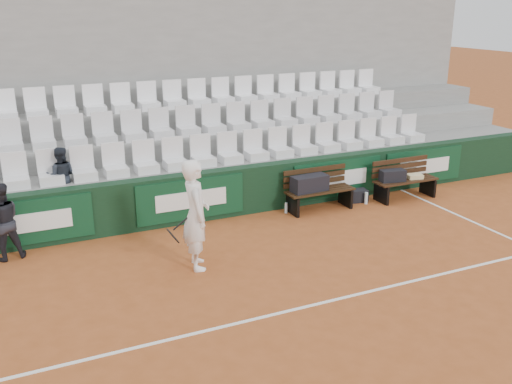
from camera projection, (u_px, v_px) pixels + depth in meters
name	position (u px, v px, depth m)	size (l,w,h in m)	color
ground	(290.00, 311.00, 8.18)	(80.00, 80.00, 0.00)	#A25024
court_baseline	(290.00, 311.00, 8.18)	(18.00, 0.06, 0.01)	white
back_barrier	(201.00, 196.00, 11.50)	(18.00, 0.34, 1.00)	black
grandstand_tier_front	(188.00, 188.00, 12.02)	(18.00, 0.95, 1.00)	gray
grandstand_tier_mid	(175.00, 166.00, 12.77)	(18.00, 0.95, 1.45)	gray
grandstand_tier_back	(162.00, 147.00, 13.52)	(18.00, 0.95, 1.90)	gray
grandstand_rear_wall	(153.00, 91.00, 13.66)	(18.00, 0.30, 4.40)	gray
seat_row_front	(189.00, 152.00, 11.61)	(11.90, 0.44, 0.63)	silver
seat_row_mid	(175.00, 122.00, 12.29)	(11.90, 0.44, 0.63)	silver
seat_row_back	(162.00, 95.00, 12.97)	(11.90, 0.44, 0.63)	white
bench_left	(320.00, 200.00, 12.12)	(1.50, 0.56, 0.45)	#331E0F
bench_right	(405.00, 189.00, 12.83)	(1.50, 0.56, 0.45)	#361E10
sports_bag_left	(310.00, 183.00, 11.92)	(0.78, 0.33, 0.33)	black
sports_bag_right	(393.00, 176.00, 12.59)	(0.56, 0.26, 0.26)	black
towel	(415.00, 176.00, 12.83)	(0.34, 0.25, 0.09)	beige
sports_bag_ground	(357.00, 196.00, 12.66)	(0.45, 0.27, 0.27)	black
water_bottle_near	(286.00, 208.00, 11.97)	(0.06, 0.06, 0.23)	silver
water_bottle_far	(366.00, 198.00, 12.52)	(0.07, 0.07, 0.26)	silver
tennis_player	(196.00, 215.00, 9.28)	(0.77, 0.74, 1.86)	white
ball_kid	(2.00, 222.00, 9.64)	(0.66, 0.52, 1.37)	black
spectator_c	(59.00, 153.00, 10.58)	(0.54, 0.42, 1.12)	#1D222C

